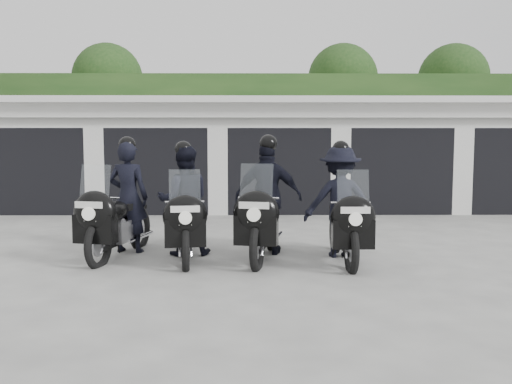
{
  "coord_description": "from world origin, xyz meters",
  "views": [
    {
      "loc": [
        -0.71,
        -8.2,
        1.86
      ],
      "look_at": [
        -0.63,
        0.49,
        1.05
      ],
      "focal_mm": 38.0,
      "sensor_mm": 36.0,
      "label": 1
    }
  ],
  "objects_px": {
    "police_bike_b": "(184,207)",
    "police_bike_c": "(266,204)",
    "police_bike_d": "(342,207)",
    "police_bike_a": "(120,207)"
  },
  "relations": [
    {
      "from": "police_bike_a",
      "to": "police_bike_b",
      "type": "xyz_separation_m",
      "value": [
        1.05,
        -0.11,
        0.02
      ]
    },
    {
      "from": "police_bike_a",
      "to": "police_bike_c",
      "type": "xyz_separation_m",
      "value": [
        2.37,
        -0.06,
        0.07
      ]
    },
    {
      "from": "police_bike_a",
      "to": "police_bike_d",
      "type": "height_order",
      "value": "police_bike_a"
    },
    {
      "from": "police_bike_b",
      "to": "police_bike_d",
      "type": "xyz_separation_m",
      "value": [
        2.51,
        -0.13,
        0.01
      ]
    },
    {
      "from": "police_bike_c",
      "to": "police_bike_d",
      "type": "height_order",
      "value": "police_bike_c"
    },
    {
      "from": "police_bike_b",
      "to": "police_bike_c",
      "type": "height_order",
      "value": "police_bike_c"
    },
    {
      "from": "police_bike_c",
      "to": "police_bike_d",
      "type": "relative_size",
      "value": 1.05
    },
    {
      "from": "police_bike_a",
      "to": "police_bike_b",
      "type": "distance_m",
      "value": 1.06
    },
    {
      "from": "police_bike_a",
      "to": "police_bike_d",
      "type": "relative_size",
      "value": 1.03
    },
    {
      "from": "police_bike_b",
      "to": "police_bike_d",
      "type": "bearing_deg",
      "value": -10.9
    }
  ]
}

